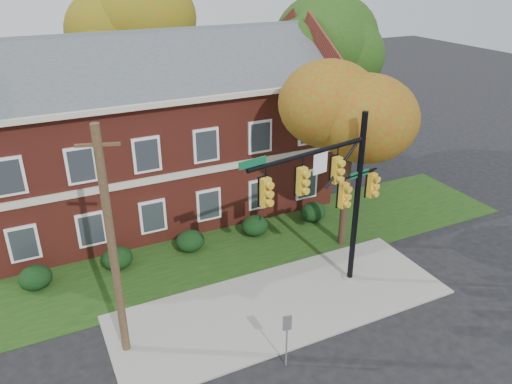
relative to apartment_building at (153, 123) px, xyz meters
name	(u,v)px	position (x,y,z in m)	size (l,w,h in m)	color
ground	(294,319)	(2.00, -11.95, -4.99)	(120.00, 120.00, 0.00)	black
sidewalk	(282,304)	(2.00, -10.95, -4.95)	(14.00, 5.00, 0.08)	gray
grass_strip	(234,247)	(2.00, -5.95, -4.97)	(30.00, 6.00, 0.04)	#193811
apartment_building	(153,123)	(0.00, 0.00, 0.00)	(18.80, 8.80, 9.74)	maroon
hedge_far_left	(35,278)	(-7.00, -5.25, -4.46)	(1.40, 1.26, 1.05)	black
hedge_left	(117,258)	(-3.50, -5.25, -4.46)	(1.40, 1.26, 1.05)	black
hedge_center	(190,241)	(0.00, -5.25, -4.46)	(1.40, 1.26, 1.05)	black
hedge_right	(255,226)	(3.50, -5.25, -4.46)	(1.40, 1.26, 1.05)	black
hedge_far_right	(313,212)	(7.00, -5.25, -4.46)	(1.40, 1.26, 1.05)	black
tree_near_right	(358,115)	(7.22, -8.09, 1.68)	(4.50, 4.25, 8.58)	black
tree_right_rear	(326,46)	(11.31, 0.86, 3.13)	(6.30, 5.95, 10.62)	black
tree_far_rear	(135,29)	(1.34, 7.84, 3.86)	(6.84, 6.46, 11.52)	black
traffic_signal	(334,190)	(4.18, -10.94, -0.21)	(6.83, 1.41, 7.70)	gray
utility_pole	(112,247)	(-4.37, -10.76, -0.63)	(1.30, 0.49, 8.60)	#442D1F
sign_post	(287,332)	(0.50, -13.95, -3.52)	(0.32, 0.10, 2.17)	slate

